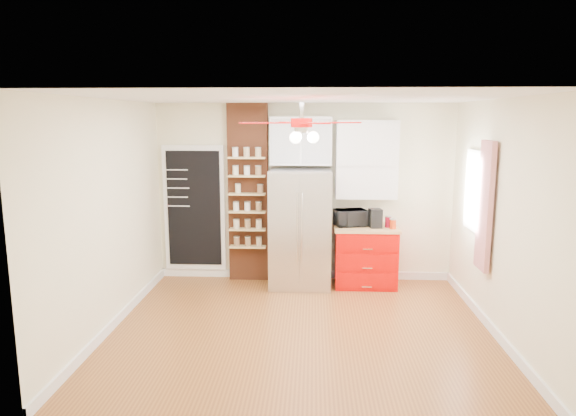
{
  "coord_description": "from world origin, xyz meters",
  "views": [
    {
      "loc": [
        0.13,
        -5.76,
        2.49
      ],
      "look_at": [
        -0.2,
        0.9,
        1.31
      ],
      "focal_mm": 32.0,
      "sensor_mm": 36.0,
      "label": 1
    }
  ],
  "objects_px": {
    "fridge": "(300,228)",
    "toaster_oven": "(350,218)",
    "canister_left": "(393,224)",
    "pantry_jar_oats": "(238,189)",
    "red_cabinet": "(365,256)",
    "coffee_maker": "(375,218)",
    "ceiling_fan": "(302,123)"
  },
  "relations": [
    {
      "from": "toaster_oven",
      "to": "canister_left",
      "type": "relative_size",
      "value": 3.33
    },
    {
      "from": "coffee_maker",
      "to": "red_cabinet",
      "type": "bearing_deg",
      "value": 148.37
    },
    {
      "from": "canister_left",
      "to": "toaster_oven",
      "type": "bearing_deg",
      "value": 164.45
    },
    {
      "from": "toaster_oven",
      "to": "pantry_jar_oats",
      "type": "height_order",
      "value": "pantry_jar_oats"
    },
    {
      "from": "fridge",
      "to": "pantry_jar_oats",
      "type": "relative_size",
      "value": 13.24
    },
    {
      "from": "fridge",
      "to": "coffee_maker",
      "type": "relative_size",
      "value": 6.32
    },
    {
      "from": "fridge",
      "to": "coffee_maker",
      "type": "height_order",
      "value": "fridge"
    },
    {
      "from": "ceiling_fan",
      "to": "fridge",
      "type": "bearing_deg",
      "value": 91.76
    },
    {
      "from": "pantry_jar_oats",
      "to": "ceiling_fan",
      "type": "bearing_deg",
      "value": -61.01
    },
    {
      "from": "toaster_oven",
      "to": "coffee_maker",
      "type": "bearing_deg",
      "value": -30.48
    },
    {
      "from": "coffee_maker",
      "to": "ceiling_fan",
      "type": "bearing_deg",
      "value": -131.61
    },
    {
      "from": "coffee_maker",
      "to": "pantry_jar_oats",
      "type": "height_order",
      "value": "pantry_jar_oats"
    },
    {
      "from": "ceiling_fan",
      "to": "coffee_maker",
      "type": "bearing_deg",
      "value": 57.25
    },
    {
      "from": "pantry_jar_oats",
      "to": "fridge",
      "type": "bearing_deg",
      "value": -9.19
    },
    {
      "from": "coffee_maker",
      "to": "canister_left",
      "type": "bearing_deg",
      "value": -26.32
    },
    {
      "from": "fridge",
      "to": "canister_left",
      "type": "bearing_deg",
      "value": -3.4
    },
    {
      "from": "fridge",
      "to": "red_cabinet",
      "type": "xyz_separation_m",
      "value": [
        0.97,
        0.05,
        -0.42
      ]
    },
    {
      "from": "canister_left",
      "to": "pantry_jar_oats",
      "type": "relative_size",
      "value": 1.01
    },
    {
      "from": "ceiling_fan",
      "to": "pantry_jar_oats",
      "type": "distance_m",
      "value": 2.26
    },
    {
      "from": "fridge",
      "to": "pantry_jar_oats",
      "type": "xyz_separation_m",
      "value": [
        -0.94,
        0.15,
        0.56
      ]
    },
    {
      "from": "coffee_maker",
      "to": "canister_left",
      "type": "relative_size",
      "value": 2.07
    },
    {
      "from": "toaster_oven",
      "to": "coffee_maker",
      "type": "relative_size",
      "value": 1.61
    },
    {
      "from": "pantry_jar_oats",
      "to": "toaster_oven",
      "type": "bearing_deg",
      "value": -2.19
    },
    {
      "from": "red_cabinet",
      "to": "coffee_maker",
      "type": "height_order",
      "value": "coffee_maker"
    },
    {
      "from": "fridge",
      "to": "ceiling_fan",
      "type": "distance_m",
      "value": 2.25
    },
    {
      "from": "toaster_oven",
      "to": "canister_left",
      "type": "xyz_separation_m",
      "value": [
        0.6,
        -0.17,
        -0.06
      ]
    },
    {
      "from": "red_cabinet",
      "to": "toaster_oven",
      "type": "distance_m",
      "value": 0.62
    },
    {
      "from": "fridge",
      "to": "ceiling_fan",
      "type": "bearing_deg",
      "value": -88.24
    },
    {
      "from": "fridge",
      "to": "toaster_oven",
      "type": "bearing_deg",
      "value": 6.74
    },
    {
      "from": "pantry_jar_oats",
      "to": "red_cabinet",
      "type": "bearing_deg",
      "value": -3.05
    },
    {
      "from": "canister_left",
      "to": "fridge",
      "type": "bearing_deg",
      "value": 176.6
    },
    {
      "from": "toaster_oven",
      "to": "pantry_jar_oats",
      "type": "xyz_separation_m",
      "value": [
        -1.68,
        0.06,
        0.42
      ]
    }
  ]
}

